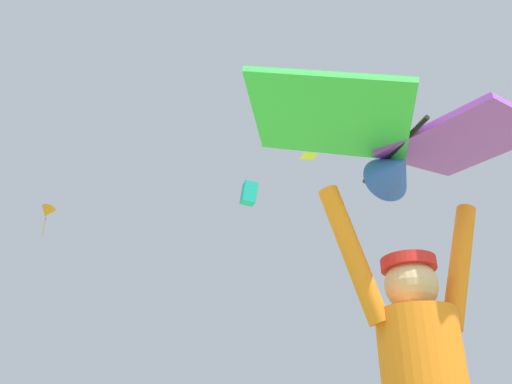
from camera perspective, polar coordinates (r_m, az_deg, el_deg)
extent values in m
cylinder|color=orange|center=(2.37, 17.33, -18.52)|extent=(0.37, 0.37, 0.56)
sphere|color=tan|center=(2.46, 16.05, -9.46)|extent=(0.23, 0.23, 0.23)
cylinder|color=red|center=(2.49, 15.76, -7.38)|extent=(0.26, 0.26, 0.05)
cylinder|color=orange|center=(2.64, 20.68, -7.22)|extent=(0.28, 0.11, 0.62)
cylinder|color=orange|center=(2.37, 10.15, -6.38)|extent=(0.28, 0.11, 0.62)
cylinder|color=black|center=(2.73, 14.24, 4.07)|extent=(0.08, 0.62, 0.02)
cube|color=purple|center=(2.90, 21.29, 5.05)|extent=(0.89, 0.83, 0.18)
cube|color=green|center=(2.56, 7.81, 7.86)|extent=(0.93, 0.89, 0.18)
cone|color=blue|center=(2.68, 14.48, 2.25)|extent=(0.26, 0.22, 0.24)
pyramid|color=yellow|center=(26.43, 5.56, 3.85)|extent=(0.99, 0.98, 0.13)
cone|color=orange|center=(36.61, -21.19, -1.99)|extent=(1.25, 1.19, 0.93)
cylinder|color=#A75C15|center=(36.24, -21.45, -3.38)|extent=(0.04, 0.04, 1.27)
cube|color=#19B2AD|center=(29.49, -0.75, -0.15)|extent=(0.92, 0.93, 1.33)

